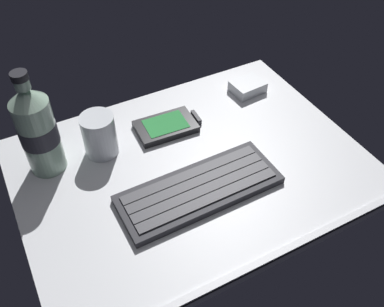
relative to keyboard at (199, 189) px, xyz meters
The scene contains 6 objects.
ground_plane 6.81cm from the keyboard, 72.71° to the left, with size 64.00×48.00×2.80cm.
keyboard is the anchor object (origin of this frame).
handheld_device 18.19cm from the keyboard, 81.74° to the left, with size 13.07×8.20×1.50cm.
juice_cup 21.61cm from the keyboard, 123.16° to the left, with size 6.40×6.40×8.50cm.
water_bottle 30.00cm from the keyboard, 139.26° to the left, with size 6.73×6.73×20.80cm.
charger_block 31.91cm from the keyboard, 41.56° to the left, with size 7.00×5.60×2.40cm, color silver.
Camera 1 is at (-26.02, -49.16, 58.16)cm, focal length 39.93 mm.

